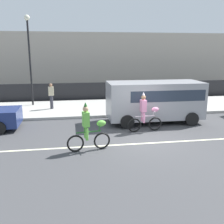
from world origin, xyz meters
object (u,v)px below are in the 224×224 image
at_px(parade_cyclist_pink, 145,114).
at_px(street_lamp_post, 29,47).
at_px(parade_cyclist_lime, 89,130).
at_px(parked_van_grey, 156,99).
at_px(pedestrian_onlooker, 51,95).

height_order(parade_cyclist_pink, street_lamp_post, street_lamp_post).
distance_m(parade_cyclist_pink, street_lamp_post, 9.48).
height_order(parade_cyclist_lime, parked_van_grey, parked_van_grey).
height_order(parade_cyclist_pink, pedestrian_onlooker, parade_cyclist_pink).
bearing_deg(pedestrian_onlooker, parked_van_grey, -32.15).
bearing_deg(parade_cyclist_lime, parade_cyclist_pink, 35.66).
distance_m(parade_cyclist_lime, parade_cyclist_pink, 3.48).
relative_size(parade_cyclist_lime, pedestrian_onlooker, 1.19).
bearing_deg(parked_van_grey, street_lamp_post, 144.52).
bearing_deg(pedestrian_onlooker, street_lamp_post, 133.16).
relative_size(street_lamp_post, pedestrian_onlooker, 3.62).
distance_m(parade_cyclist_pink, parked_van_grey, 1.91).
bearing_deg(street_lamp_post, parked_van_grey, -35.48).
relative_size(parade_cyclist_pink, pedestrian_onlooker, 1.19).
xyz_separation_m(parade_cyclist_pink, street_lamp_post, (-6.04, 6.59, 3.15)).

